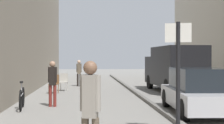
{
  "coord_description": "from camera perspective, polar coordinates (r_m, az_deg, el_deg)",
  "views": [
    {
      "loc": [
        -0.85,
        -1.95,
        1.76
      ],
      "look_at": [
        0.34,
        13.7,
        1.59
      ],
      "focal_mm": 53.99,
      "sensor_mm": 36.0,
      "label": 1
    }
  ],
  "objects": [
    {
      "name": "bicycle_leaning",
      "position": [
        12.11,
        -15.02,
        -5.93
      ],
      "size": [
        0.25,
        1.77,
        0.98
      ],
      "rotation": [
        0.0,
        0.0,
        0.11
      ],
      "color": "black",
      "rests_on": "ground_plane"
    },
    {
      "name": "pedestrian_far_crossing",
      "position": [
        21.24,
        -5.61,
        -1.55
      ],
      "size": [
        0.33,
        0.21,
        1.64
      ],
      "rotation": [
        0.0,
        0.0,
        0.07
      ],
      "color": "black",
      "rests_on": "ground_plane"
    },
    {
      "name": "street_sign_post",
      "position": [
        7.88,
        11.13,
        -0.96
      ],
      "size": [
        0.59,
        0.18,
        2.6
      ],
      "rotation": [
        0.0,
        0.0,
        2.89
      ],
      "color": "black",
      "rests_on": "ground_plane"
    },
    {
      "name": "cafe_chair_near_window",
      "position": [
        17.15,
        -9.77,
        -3.43
      ],
      "size": [
        0.52,
        0.52,
        0.94
      ],
      "rotation": [
        0.0,
        0.0,
        2.93
      ],
      "color": "brown",
      "rests_on": "ground_plane"
    },
    {
      "name": "ground_plane",
      "position": [
        14.09,
        -0.87,
        -6.54
      ],
      "size": [
        80.0,
        80.0,
        0.0
      ],
      "primitive_type": "plane",
      "color": "gray"
    },
    {
      "name": "pedestrian_mid_block",
      "position": [
        12.43,
        -10.04,
        -3.08
      ],
      "size": [
        0.33,
        0.22,
        1.66
      ],
      "rotation": [
        0.0,
        0.0,
        -0.16
      ],
      "color": "maroon",
      "rests_on": "ground_plane"
    },
    {
      "name": "parked_car",
      "position": [
        11.16,
        14.63,
        -4.78
      ],
      "size": [
        2.05,
        4.3,
        1.45
      ],
      "rotation": [
        0.0,
        0.0,
        -0.06
      ],
      "color": "#B7B7BC",
      "rests_on": "ground_plane"
    },
    {
      "name": "cafe_chair_by_doorway",
      "position": [
        18.37,
        -8.22,
        -3.16
      ],
      "size": [
        0.52,
        0.52,
        0.94
      ],
      "rotation": [
        0.0,
        0.0,
        2.93
      ],
      "color": "#B7B2A8",
      "rests_on": "ground_plane"
    },
    {
      "name": "pedestrian_main_foreground",
      "position": [
        5.45,
        -3.7,
        -7.47
      ],
      "size": [
        0.33,
        0.25,
        1.72
      ],
      "rotation": [
        0.0,
        0.0,
        2.85
      ],
      "color": "brown",
      "rests_on": "ground_plane"
    },
    {
      "name": "kerb_strip",
      "position": [
        14.26,
        5.52,
        -6.21
      ],
      "size": [
        0.16,
        40.0,
        0.12
      ],
      "primitive_type": "cube",
      "color": "#615F5B",
      "rests_on": "ground_plane"
    },
    {
      "name": "delivery_van",
      "position": [
        17.97,
        10.52,
        -0.94
      ],
      "size": [
        2.19,
        5.28,
        2.36
      ],
      "rotation": [
        0.0,
        0.0,
        0.05
      ],
      "color": "black",
      "rests_on": "ground_plane"
    }
  ]
}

